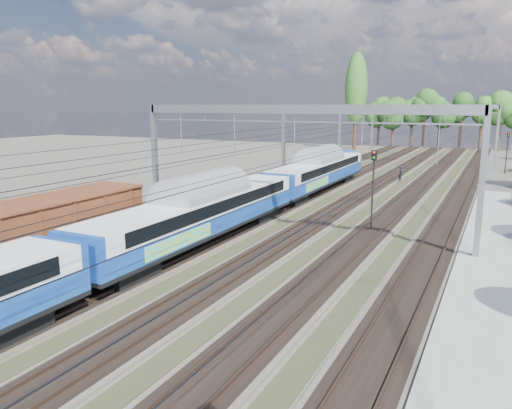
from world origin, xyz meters
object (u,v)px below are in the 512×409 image
at_px(emu_train, 199,206).
at_px(freight_boxcar, 21,237).
at_px(worker, 401,174).
at_px(signal_near, 373,180).
at_px(signal_far, 507,147).

height_order(emu_train, freight_boxcar, emu_train).
relative_size(freight_boxcar, worker, 8.03).
height_order(freight_boxcar, worker, freight_boxcar).
relative_size(freight_boxcar, signal_near, 2.64).
distance_m(emu_train, signal_far, 50.78).
bearing_deg(freight_boxcar, emu_train, 64.66).
bearing_deg(worker, emu_train, 144.78).
xyz_separation_m(freight_boxcar, worker, (10.80, 43.42, -1.47)).
bearing_deg(signal_far, signal_near, -83.94).
height_order(worker, signal_far, signal_far).
relative_size(emu_train, signal_near, 11.48).
distance_m(emu_train, freight_boxcar, 10.52).
distance_m(freight_boxcar, worker, 44.77).
distance_m(freight_boxcar, signal_far, 61.26).
distance_m(worker, signal_near, 25.05).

